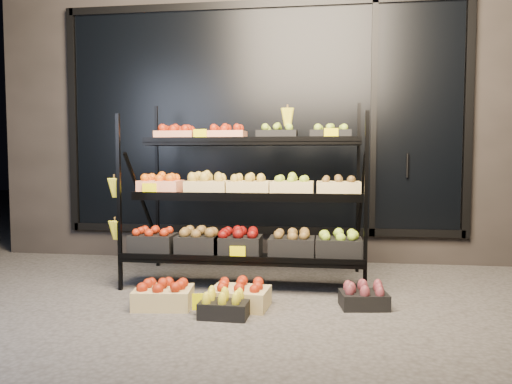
# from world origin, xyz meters

# --- Properties ---
(ground) EXTENTS (24.00, 24.00, 0.00)m
(ground) POSITION_xyz_m (0.00, 0.00, 0.00)
(ground) COLOR #514F4C
(ground) RESTS_ON ground
(building) EXTENTS (6.00, 2.08, 3.50)m
(building) POSITION_xyz_m (0.00, 2.59, 1.75)
(building) COLOR #2D2826
(building) RESTS_ON ground
(display_rack) EXTENTS (2.18, 1.02, 1.71)m
(display_rack) POSITION_xyz_m (-0.01, 0.60, 0.79)
(display_rack) COLOR black
(display_rack) RESTS_ON ground
(tag_floor_a) EXTENTS (0.13, 0.01, 0.12)m
(tag_floor_a) POSITION_xyz_m (-0.17, -0.40, 0.06)
(tag_floor_a) COLOR #EFE400
(tag_floor_a) RESTS_ON ground
(floor_crate_left) EXTENTS (0.46, 0.36, 0.21)m
(floor_crate_left) POSITION_xyz_m (-0.50, -0.24, 0.10)
(floor_crate_left) COLOR #CEB877
(floor_crate_left) RESTS_ON ground
(floor_crate_midleft) EXTENTS (0.35, 0.26, 0.18)m
(floor_crate_midleft) POSITION_xyz_m (0.00, -0.40, 0.08)
(floor_crate_midleft) COLOR black
(floor_crate_midleft) RESTS_ON ground
(floor_crate_midright) EXTENTS (0.46, 0.36, 0.21)m
(floor_crate_midright) POSITION_xyz_m (0.07, -0.17, 0.10)
(floor_crate_midright) COLOR #CEB877
(floor_crate_midright) RESTS_ON ground
(floor_crate_right) EXTENTS (0.38, 0.30, 0.18)m
(floor_crate_right) POSITION_xyz_m (1.00, -0.05, 0.09)
(floor_crate_right) COLOR black
(floor_crate_right) RESTS_ON ground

